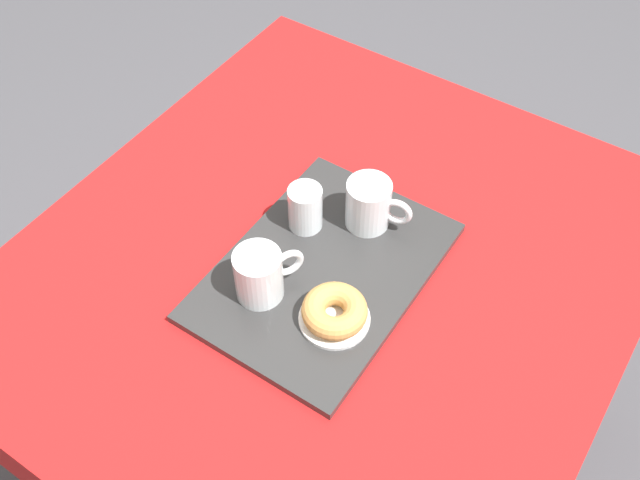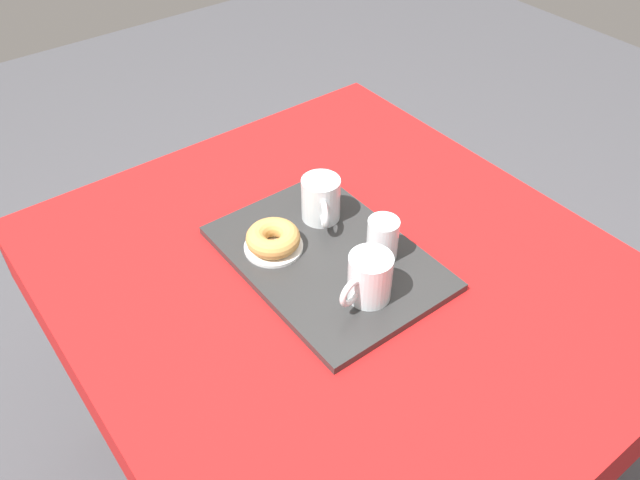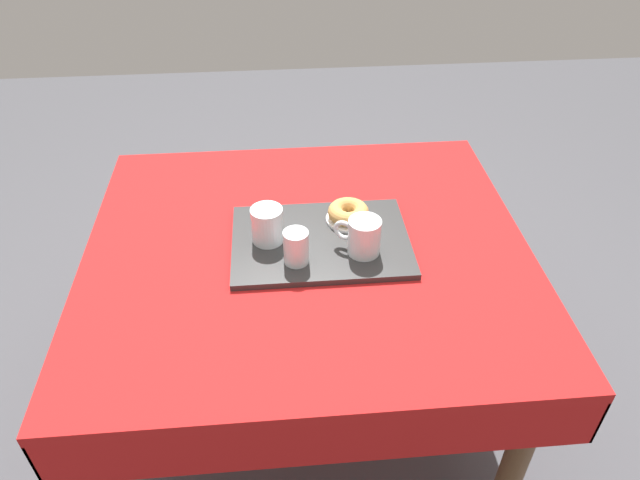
{
  "view_description": "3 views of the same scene",
  "coord_description": "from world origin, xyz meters",
  "px_view_note": "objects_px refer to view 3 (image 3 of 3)",
  "views": [
    {
      "loc": [
        0.7,
        0.44,
        1.79
      ],
      "look_at": [
        -0.0,
        -0.03,
        0.76
      ],
      "focal_mm": 41.48,
      "sensor_mm": 36.0,
      "label": 1
    },
    {
      "loc": [
        -0.71,
        0.59,
        1.63
      ],
      "look_at": [
        0.06,
        0.0,
        0.76
      ],
      "focal_mm": 35.85,
      "sensor_mm": 36.0,
      "label": 2
    },
    {
      "loc": [
        -0.07,
        -1.19,
        1.69
      ],
      "look_at": [
        0.03,
        -0.01,
        0.76
      ],
      "focal_mm": 32.78,
      "sensor_mm": 36.0,
      "label": 3
    }
  ],
  "objects_px": {
    "tea_mug_left": "(363,237)",
    "sugar_donut_left": "(348,212)",
    "water_glass_near": "(296,248)",
    "serving_tray": "(321,241)",
    "tea_mug_right": "(267,225)",
    "donut_plate_left": "(348,219)",
    "dining_table": "(308,276)"
  },
  "relations": [
    {
      "from": "serving_tray",
      "to": "donut_plate_left",
      "type": "relative_size",
      "value": 3.83
    },
    {
      "from": "tea_mug_right",
      "to": "water_glass_near",
      "type": "xyz_separation_m",
      "value": [
        0.07,
        -0.09,
        -0.0
      ]
    },
    {
      "from": "serving_tray",
      "to": "sugar_donut_left",
      "type": "relative_size",
      "value": 4.18
    },
    {
      "from": "water_glass_near",
      "to": "sugar_donut_left",
      "type": "height_order",
      "value": "water_glass_near"
    },
    {
      "from": "tea_mug_right",
      "to": "dining_table",
      "type": "bearing_deg",
      "value": -9.31
    },
    {
      "from": "serving_tray",
      "to": "tea_mug_right",
      "type": "relative_size",
      "value": 3.71
    },
    {
      "from": "tea_mug_left",
      "to": "serving_tray",
      "type": "bearing_deg",
      "value": 148.65
    },
    {
      "from": "water_glass_near",
      "to": "donut_plate_left",
      "type": "distance_m",
      "value": 0.22
    },
    {
      "from": "serving_tray",
      "to": "water_glass_near",
      "type": "height_order",
      "value": "water_glass_near"
    },
    {
      "from": "tea_mug_right",
      "to": "serving_tray",
      "type": "bearing_deg",
      "value": -3.7
    },
    {
      "from": "donut_plate_left",
      "to": "water_glass_near",
      "type": "bearing_deg",
      "value": -133.04
    },
    {
      "from": "dining_table",
      "to": "water_glass_near",
      "type": "distance_m",
      "value": 0.18
    },
    {
      "from": "tea_mug_left",
      "to": "water_glass_near",
      "type": "height_order",
      "value": "tea_mug_left"
    },
    {
      "from": "water_glass_near",
      "to": "dining_table",
      "type": "bearing_deg",
      "value": 66.96
    },
    {
      "from": "tea_mug_right",
      "to": "donut_plate_left",
      "type": "xyz_separation_m",
      "value": [
        0.22,
        0.07,
        -0.04
      ]
    },
    {
      "from": "dining_table",
      "to": "tea_mug_left",
      "type": "relative_size",
      "value": 9.9
    },
    {
      "from": "serving_tray",
      "to": "tea_mug_right",
      "type": "xyz_separation_m",
      "value": [
        -0.14,
        0.01,
        0.05
      ]
    },
    {
      "from": "serving_tray",
      "to": "donut_plate_left",
      "type": "height_order",
      "value": "donut_plate_left"
    },
    {
      "from": "dining_table",
      "to": "tea_mug_right",
      "type": "height_order",
      "value": "tea_mug_right"
    },
    {
      "from": "donut_plate_left",
      "to": "dining_table",
      "type": "bearing_deg",
      "value": -144.62
    },
    {
      "from": "dining_table",
      "to": "serving_tray",
      "type": "height_order",
      "value": "serving_tray"
    },
    {
      "from": "tea_mug_left",
      "to": "sugar_donut_left",
      "type": "xyz_separation_m",
      "value": [
        -0.02,
        0.14,
        -0.02
      ]
    },
    {
      "from": "water_glass_near",
      "to": "donut_plate_left",
      "type": "relative_size",
      "value": 0.74
    },
    {
      "from": "water_glass_near",
      "to": "sugar_donut_left",
      "type": "xyz_separation_m",
      "value": [
        0.15,
        0.16,
        -0.01
      ]
    },
    {
      "from": "tea_mug_right",
      "to": "sugar_donut_left",
      "type": "relative_size",
      "value": 1.13
    },
    {
      "from": "tea_mug_right",
      "to": "water_glass_near",
      "type": "distance_m",
      "value": 0.12
    },
    {
      "from": "tea_mug_left",
      "to": "sugar_donut_left",
      "type": "relative_size",
      "value": 1.06
    },
    {
      "from": "dining_table",
      "to": "sugar_donut_left",
      "type": "xyz_separation_m",
      "value": [
        0.12,
        0.08,
        0.15
      ]
    },
    {
      "from": "serving_tray",
      "to": "sugar_donut_left",
      "type": "distance_m",
      "value": 0.12
    },
    {
      "from": "dining_table",
      "to": "sugar_donut_left",
      "type": "height_order",
      "value": "sugar_donut_left"
    },
    {
      "from": "tea_mug_left",
      "to": "donut_plate_left",
      "type": "bearing_deg",
      "value": 98.43
    },
    {
      "from": "tea_mug_right",
      "to": "sugar_donut_left",
      "type": "height_order",
      "value": "tea_mug_right"
    }
  ]
}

